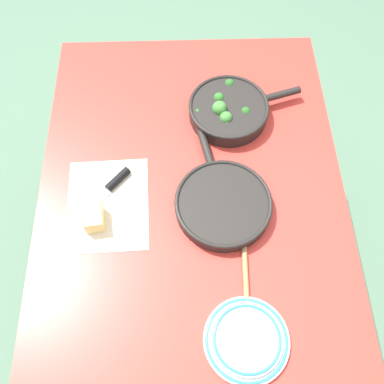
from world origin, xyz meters
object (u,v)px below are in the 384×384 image
at_px(dinner_plate_stack, 247,340).
at_px(skillet_broccoli, 229,109).
at_px(skillet_eggs, 223,203).
at_px(cheese_block, 94,218).
at_px(wooden_spoon, 245,256).
at_px(grater_knife, 109,188).

bearing_deg(dinner_plate_stack, skillet_broccoli, -0.31).
relative_size(skillet_eggs, cheese_block, 5.43).
xyz_separation_m(cheese_block, dinner_plate_stack, (-0.33, -0.39, -0.01)).
xyz_separation_m(wooden_spoon, grater_knife, (0.22, 0.37, 0.00)).
distance_m(wooden_spoon, grater_knife, 0.43).
bearing_deg(dinner_plate_stack, wooden_spoon, -3.87).
bearing_deg(grater_knife, cheese_block, 23.92).
bearing_deg(skillet_broccoli, cheese_block, -154.48).
height_order(skillet_eggs, wooden_spoon, skillet_eggs).
xyz_separation_m(wooden_spoon, dinner_plate_stack, (-0.22, 0.01, 0.01)).
xyz_separation_m(skillet_broccoli, cheese_block, (-0.36, 0.40, -0.00)).
bearing_deg(dinner_plate_stack, grater_knife, 39.72).
bearing_deg(skillet_eggs, wooden_spoon, -173.44).
bearing_deg(cheese_block, wooden_spoon, -105.76).
height_order(skillet_broccoli, dinner_plate_stack, skillet_broccoli).
xyz_separation_m(wooden_spoon, cheese_block, (0.12, 0.41, 0.02)).
height_order(grater_knife, dinner_plate_stack, dinner_plate_stack).
bearing_deg(wooden_spoon, skillet_eggs, 20.87).
xyz_separation_m(skillet_broccoli, grater_knife, (-0.26, 0.36, -0.02)).
bearing_deg(dinner_plate_stack, cheese_block, 49.88).
bearing_deg(wooden_spoon, dinner_plate_stack, 178.45).
relative_size(skillet_eggs, grater_knife, 2.31).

